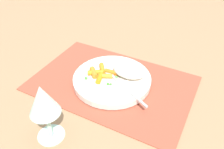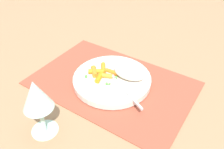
{
  "view_description": "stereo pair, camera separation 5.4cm",
  "coord_description": "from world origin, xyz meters",
  "px_view_note": "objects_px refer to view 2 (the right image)",
  "views": [
    {
      "loc": [
        -0.26,
        0.49,
        0.47
      ],
      "look_at": [
        0.0,
        0.0,
        0.04
      ],
      "focal_mm": 37.93,
      "sensor_mm": 36.0,
      "label": 1
    },
    {
      "loc": [
        -0.3,
        0.46,
        0.47
      ],
      "look_at": [
        0.0,
        0.0,
        0.04
      ],
      "focal_mm": 37.93,
      "sensor_mm": 36.0,
      "label": 2
    }
  ],
  "objects_px": {
    "rice_mound": "(130,72)",
    "carrot_portion": "(101,72)",
    "plate": "(112,80)",
    "fork": "(118,83)",
    "wine_glass": "(36,97)"
  },
  "relations": [
    {
      "from": "plate",
      "to": "wine_glass",
      "type": "xyz_separation_m",
      "value": [
        0.04,
        0.24,
        0.1
      ]
    },
    {
      "from": "plate",
      "to": "wine_glass",
      "type": "bearing_deg",
      "value": 80.71
    },
    {
      "from": "rice_mound",
      "to": "fork",
      "type": "relative_size",
      "value": 0.54
    },
    {
      "from": "carrot_portion",
      "to": "plate",
      "type": "bearing_deg",
      "value": -168.78
    },
    {
      "from": "fork",
      "to": "wine_glass",
      "type": "xyz_separation_m",
      "value": [
        0.07,
        0.22,
        0.08
      ]
    },
    {
      "from": "plate",
      "to": "wine_glass",
      "type": "distance_m",
      "value": 0.26
    },
    {
      "from": "rice_mound",
      "to": "fork",
      "type": "height_order",
      "value": "rice_mound"
    },
    {
      "from": "plate",
      "to": "fork",
      "type": "height_order",
      "value": "fork"
    },
    {
      "from": "carrot_portion",
      "to": "wine_glass",
      "type": "relative_size",
      "value": 0.57
    },
    {
      "from": "fork",
      "to": "wine_glass",
      "type": "bearing_deg",
      "value": 73.02
    },
    {
      "from": "carrot_portion",
      "to": "wine_glass",
      "type": "xyz_separation_m",
      "value": [
        0.0,
        0.23,
        0.08
      ]
    },
    {
      "from": "fork",
      "to": "wine_glass",
      "type": "distance_m",
      "value": 0.25
    },
    {
      "from": "rice_mound",
      "to": "carrot_portion",
      "type": "distance_m",
      "value": 0.09
    },
    {
      "from": "carrot_portion",
      "to": "wine_glass",
      "type": "height_order",
      "value": "wine_glass"
    },
    {
      "from": "plate",
      "to": "rice_mound",
      "type": "relative_size",
      "value": 2.35
    }
  ]
}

